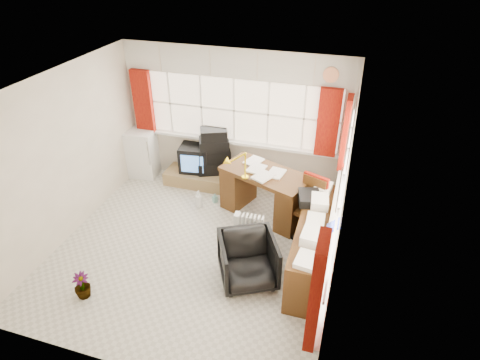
% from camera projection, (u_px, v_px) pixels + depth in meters
% --- Properties ---
extents(ground, '(4.00, 4.00, 0.00)m').
position_uv_depth(ground, '(195.00, 249.00, 6.02)').
color(ground, beige).
rests_on(ground, ground).
extents(room_walls, '(4.00, 4.00, 4.00)m').
position_uv_depth(room_walls, '(188.00, 162.00, 5.23)').
color(room_walls, beige).
rests_on(room_walls, ground).
extents(window_back, '(3.70, 0.12, 3.60)m').
position_uv_depth(window_back, '(234.00, 138.00, 7.10)').
color(window_back, beige).
rests_on(window_back, room_walls).
extents(window_right, '(0.12, 3.70, 3.60)m').
position_uv_depth(window_right, '(334.00, 222.00, 5.04)').
color(window_right, beige).
rests_on(window_right, room_walls).
extents(curtains, '(3.83, 3.83, 1.15)m').
position_uv_depth(curtains, '(273.00, 144.00, 5.78)').
color(curtains, '#992308').
rests_on(curtains, room_walls).
extents(overhead_cabinets, '(3.98, 3.98, 0.48)m').
position_uv_depth(overhead_cabinets, '(281.00, 90.00, 5.39)').
color(overhead_cabinets, beige).
rests_on(overhead_cabinets, room_walls).
extents(desk, '(1.57, 1.15, 0.84)m').
position_uv_depth(desk, '(265.00, 191.00, 6.54)').
color(desk, '#583414').
rests_on(desk, ground).
extents(desk_lamp, '(0.17, 0.14, 0.46)m').
position_uv_depth(desk_lamp, '(245.00, 160.00, 6.04)').
color(desk_lamp, yellow).
rests_on(desk_lamp, desk).
extents(task_chair, '(0.55, 0.56, 1.00)m').
position_uv_depth(task_chair, '(310.00, 204.00, 6.09)').
color(task_chair, black).
rests_on(task_chair, ground).
extents(office_chair, '(0.99, 1.00, 0.68)m').
position_uv_depth(office_chair, '(248.00, 260.00, 5.33)').
color(office_chair, black).
rests_on(office_chair, ground).
extents(radiator, '(0.39, 0.17, 0.58)m').
position_uv_depth(radiator, '(251.00, 234.00, 5.95)').
color(radiator, white).
rests_on(radiator, ground).
extents(credenza, '(0.50, 2.00, 0.85)m').
position_uv_depth(credenza, '(315.00, 243.00, 5.55)').
color(credenza, '#583414').
rests_on(credenza, ground).
extents(file_tray, '(0.38, 0.44, 0.13)m').
position_uv_depth(file_tray, '(309.00, 198.00, 5.74)').
color(file_tray, black).
rests_on(file_tray, credenza).
extents(tv_bench, '(1.40, 0.50, 0.25)m').
position_uv_depth(tv_bench, '(203.00, 179.00, 7.49)').
color(tv_bench, '#95784A').
rests_on(tv_bench, ground).
extents(crt_tv, '(0.60, 0.57, 0.49)m').
position_uv_depth(crt_tv, '(196.00, 158.00, 7.42)').
color(crt_tv, black).
rests_on(crt_tv, tv_bench).
extents(hifi_stack, '(0.73, 0.62, 0.86)m').
position_uv_depth(hifi_stack, '(214.00, 152.00, 7.29)').
color(hifi_stack, black).
rests_on(hifi_stack, tv_bench).
extents(mini_fridge, '(0.59, 0.59, 0.92)m').
position_uv_depth(mini_fridge, '(143.00, 152.00, 7.68)').
color(mini_fridge, white).
rests_on(mini_fridge, ground).
extents(spray_bottle_a, '(0.14, 0.14, 0.32)m').
position_uv_depth(spray_bottle_a, '(199.00, 199.00, 6.86)').
color(spray_bottle_a, silver).
rests_on(spray_bottle_a, ground).
extents(spray_bottle_b, '(0.11, 0.11, 0.17)m').
position_uv_depth(spray_bottle_b, '(215.00, 198.00, 7.03)').
color(spray_bottle_b, '#82C2B8').
rests_on(spray_bottle_b, ground).
extents(flower_vase, '(0.28, 0.28, 0.38)m').
position_uv_depth(flower_vase, '(82.00, 286.00, 5.15)').
color(flower_vase, black).
rests_on(flower_vase, ground).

